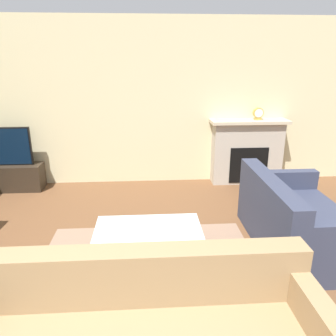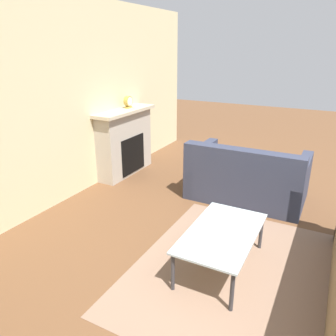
% 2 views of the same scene
% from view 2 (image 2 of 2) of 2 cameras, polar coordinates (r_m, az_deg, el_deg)
% --- Properties ---
extents(wall_back, '(8.59, 0.06, 2.70)m').
position_cam_2_polar(wall_back, '(4.06, -27.07, 8.39)').
color(wall_back, beige).
rests_on(wall_back, ground_plane).
extents(area_rug, '(2.29, 1.82, 0.00)m').
position_cam_2_polar(area_rug, '(3.39, 11.29, -17.07)').
color(area_rug, '#896B56').
rests_on(area_rug, ground_plane).
extents(fireplace, '(1.29, 0.36, 1.09)m').
position_cam_2_polar(fireplace, '(5.52, -7.48, 4.78)').
color(fireplace, '#B2A899').
rests_on(fireplace, ground_plane).
extents(couch_loveseat, '(1.00, 1.56, 0.82)m').
position_cam_2_polar(couch_loveseat, '(4.75, 13.53, -1.90)').
color(couch_loveseat, '#33384C').
rests_on(couch_loveseat, ground_plane).
extents(coffee_table, '(1.09, 0.62, 0.40)m').
position_cam_2_polar(coffee_table, '(3.22, 9.40, -11.41)').
color(coffee_table, '#333338').
rests_on(coffee_table, ground_plane).
extents(mantel_clock, '(0.17, 0.07, 0.20)m').
position_cam_2_polar(mantel_clock, '(5.51, -6.95, 11.38)').
color(mantel_clock, '#B79338').
rests_on(mantel_clock, fireplace).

